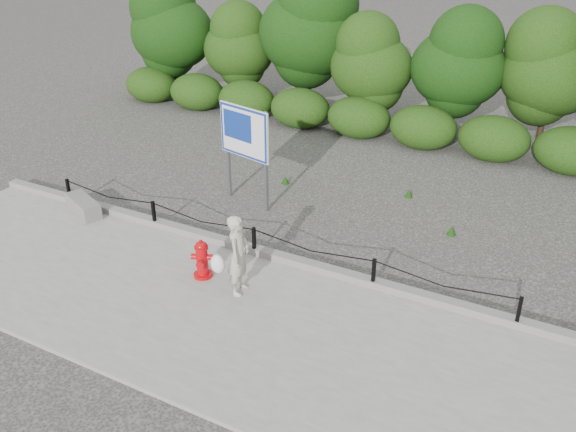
# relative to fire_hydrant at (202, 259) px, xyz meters

# --- Properties ---
(ground) EXTENTS (90.00, 90.00, 0.00)m
(ground) POSITION_rel_fire_hydrant_xyz_m (0.43, 1.14, -0.44)
(ground) COLOR #2D2B28
(ground) RESTS_ON ground
(sidewalk) EXTENTS (14.00, 4.00, 0.08)m
(sidewalk) POSITION_rel_fire_hydrant_xyz_m (0.43, -0.86, -0.40)
(sidewalk) COLOR gray
(sidewalk) RESTS_ON ground
(curb) EXTENTS (14.00, 0.22, 0.14)m
(curb) POSITION_rel_fire_hydrant_xyz_m (0.43, 1.19, -0.29)
(curb) COLOR slate
(curb) RESTS_ON sidewalk
(chain_barrier) EXTENTS (10.06, 0.06, 0.60)m
(chain_barrier) POSITION_rel_fire_hydrant_xyz_m (0.43, 1.14, 0.01)
(chain_barrier) COLOR black
(chain_barrier) RESTS_ON sidewalk
(treeline) EXTENTS (20.20, 3.94, 5.16)m
(treeline) POSITION_rel_fire_hydrant_xyz_m (1.14, 10.08, 2.12)
(treeline) COLOR black
(treeline) RESTS_ON ground
(fire_hydrant) EXTENTS (0.47, 0.47, 0.76)m
(fire_hydrant) POSITION_rel_fire_hydrant_xyz_m (0.00, 0.00, 0.00)
(fire_hydrant) COLOR red
(fire_hydrant) RESTS_ON sidewalk
(pedestrian) EXTENTS (0.72, 0.61, 1.50)m
(pedestrian) POSITION_rel_fire_hydrant_xyz_m (0.85, -0.10, 0.37)
(pedestrian) COLOR #BCB8A1
(pedestrian) RESTS_ON sidewalk
(concrete_block) EXTENTS (1.18, 0.80, 0.36)m
(concrete_block) POSITION_rel_fire_hydrant_xyz_m (-3.89, 0.89, -0.19)
(concrete_block) COLOR slate
(concrete_block) RESTS_ON sidewalk
(advertising_sign) EXTENTS (1.43, 0.44, 2.34)m
(advertising_sign) POSITION_rel_fire_hydrant_xyz_m (-1.03, 3.21, 1.21)
(advertising_sign) COLOR slate
(advertising_sign) RESTS_ON ground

